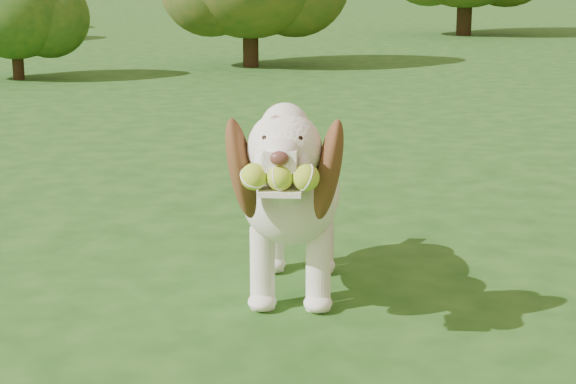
# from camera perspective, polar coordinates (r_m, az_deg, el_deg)

# --- Properties ---
(ground) EXTENTS (80.00, 80.00, 0.00)m
(ground) POSITION_cam_1_polar(r_m,az_deg,el_deg) (3.10, 3.12, -7.89)
(ground) COLOR #184212
(ground) RESTS_ON ground
(dog) EXTENTS (0.43, 1.12, 0.73)m
(dog) POSITION_cam_1_polar(r_m,az_deg,el_deg) (3.23, 0.28, 0.23)
(dog) COLOR white
(dog) RESTS_ON ground
(shrub_a) EXTENTS (1.09, 1.09, 1.13)m
(shrub_a) POSITION_cam_1_polar(r_m,az_deg,el_deg) (9.94, -15.89, 10.23)
(shrub_a) COLOR #382314
(shrub_a) RESTS_ON ground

